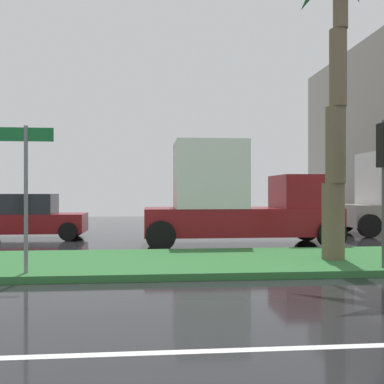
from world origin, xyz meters
name	(u,v)px	position (x,y,z in m)	size (l,w,h in m)	color
ground_plane	(112,262)	(0.00, 9.00, -0.05)	(90.00, 42.00, 0.10)	black
near_lane_divider_stripe	(59,356)	(0.00, 2.00, 0.00)	(81.00, 0.14, 0.01)	white
median_strip	(108,263)	(0.00, 8.00, 0.07)	(85.50, 4.00, 0.15)	#2D6B33
palm_tree_centre_left	(339,4)	(5.55, 7.45, 6.33)	(3.48, 3.47, 7.99)	brown
street_name_sign	(26,178)	(-1.52, 6.41, 2.08)	(1.10, 0.08, 3.00)	slate
car_in_traffic_second	(27,217)	(-3.68, 14.78, 0.83)	(4.30, 2.02, 1.72)	maroon
box_truck_lead	(238,199)	(3.96, 11.93, 1.55)	(6.40, 2.64, 3.46)	maroon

